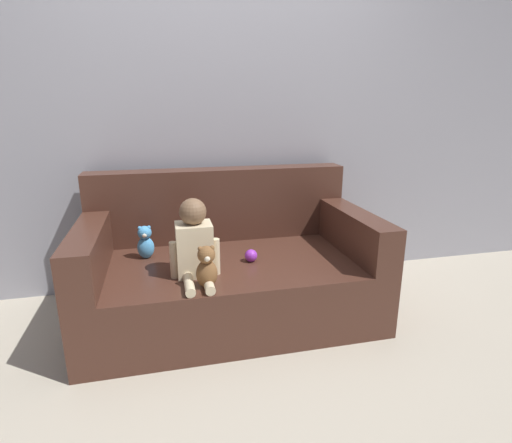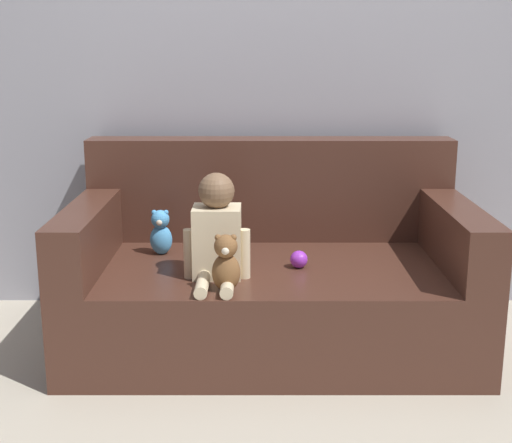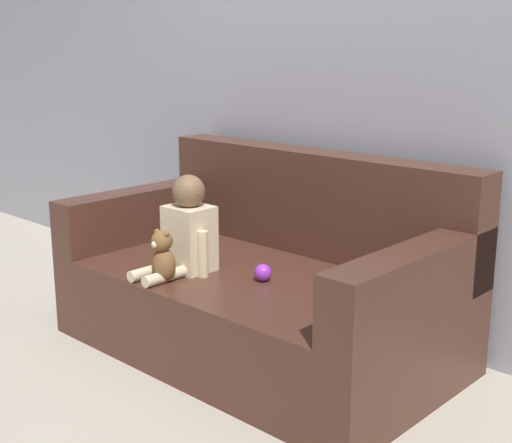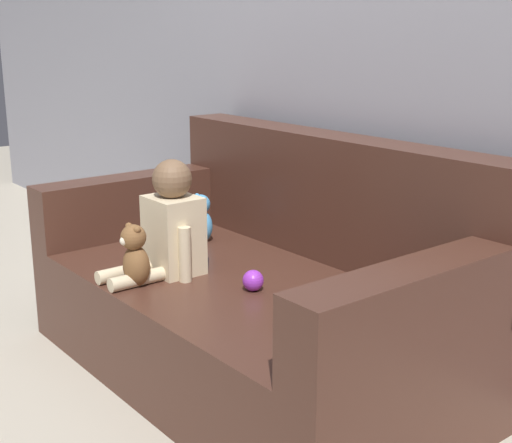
# 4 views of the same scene
# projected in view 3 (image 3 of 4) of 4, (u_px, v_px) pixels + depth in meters

# --- Properties ---
(ground_plane) EXTENTS (12.00, 12.00, 0.00)m
(ground_plane) POSITION_uv_depth(u_px,v_px,m) (257.00, 351.00, 3.23)
(ground_plane) COLOR #B7AD99
(wall_back) EXTENTS (8.00, 0.05, 2.60)m
(wall_back) POSITION_uv_depth(u_px,v_px,m) (341.00, 55.00, 3.32)
(wall_back) COLOR #93939E
(wall_back) RESTS_ON ground_plane
(couch) EXTENTS (1.73, 0.98, 0.87)m
(couch) POSITION_uv_depth(u_px,v_px,m) (267.00, 285.00, 3.21)
(couch) COLOR #47281E
(couch) RESTS_ON ground_plane
(person_baby) EXTENTS (0.27, 0.38, 0.43)m
(person_baby) POSITION_uv_depth(u_px,v_px,m) (187.00, 232.00, 3.10)
(person_baby) COLOR beige
(person_baby) RESTS_ON couch
(teddy_bear_brown) EXTENTS (0.11, 0.10, 0.23)m
(teddy_bear_brown) POSITION_uv_depth(u_px,v_px,m) (163.00, 256.00, 2.96)
(teddy_bear_brown) COLOR brown
(teddy_bear_brown) RESTS_ON couch
(plush_toy_side) EXTENTS (0.10, 0.09, 0.21)m
(plush_toy_side) POSITION_uv_depth(u_px,v_px,m) (200.00, 225.00, 3.52)
(plush_toy_side) COLOR #4C9EDB
(plush_toy_side) RESTS_ON couch
(toy_ball) EXTENTS (0.07, 0.07, 0.07)m
(toy_ball) POSITION_uv_depth(u_px,v_px,m) (263.00, 273.00, 2.99)
(toy_ball) COLOR purple
(toy_ball) RESTS_ON couch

